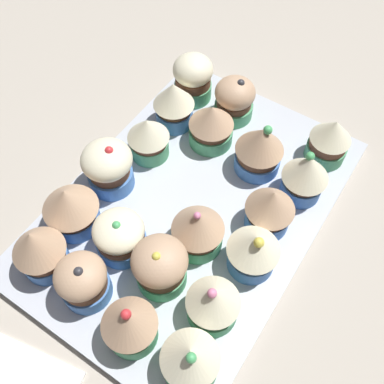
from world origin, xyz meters
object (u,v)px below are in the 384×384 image
at_px(cupcake_3, 108,167).
at_px(cupcake_4, 70,207).
at_px(cupcake_14, 330,140).
at_px(cupcake_0, 193,78).
at_px(baking_tray, 192,207).
at_px(cupcake_5, 39,250).
at_px(cupcake_13, 129,324).
at_px(cupcake_8, 120,236).
at_px(cupcake_17, 253,250).
at_px(cupcake_1, 174,103).
at_px(cupcake_19, 190,359).
at_px(cupcake_18, 213,302).
at_px(cupcake_9, 83,281).
at_px(cupcake_12, 160,266).
at_px(cupcake_2, 148,137).
at_px(cupcake_6, 234,99).
at_px(cupcake_10, 260,148).
at_px(cupcake_7, 211,125).
at_px(cupcake_15, 305,175).
at_px(cupcake_11, 198,228).
at_px(cupcake_16, 270,208).

height_order(cupcake_3, cupcake_4, cupcake_3).
xyz_separation_m(cupcake_3, cupcake_14, (-0.20, 0.21, -0.00)).
bearing_deg(cupcake_0, baking_tray, 33.05).
distance_m(cupcake_5, cupcake_13, 0.14).
bearing_deg(cupcake_8, baking_tray, 159.06).
bearing_deg(baking_tray, cupcake_17, 73.57).
xyz_separation_m(cupcake_8, cupcake_17, (-0.07, 0.14, 0.01)).
distance_m(cupcake_1, cupcake_19, 0.34).
height_order(cupcake_0, cupcake_13, cupcake_13).
height_order(cupcake_3, cupcake_18, cupcake_3).
height_order(cupcake_9, cupcake_18, cupcake_18).
distance_m(cupcake_12, cupcake_17, 0.11).
relative_size(cupcake_2, cupcake_5, 0.86).
distance_m(baking_tray, cupcake_18, 0.15).
distance_m(cupcake_9, cupcake_14, 0.36).
distance_m(cupcake_6, cupcake_8, 0.26).
height_order(cupcake_0, cupcake_10, cupcake_10).
bearing_deg(baking_tray, cupcake_19, 32.98).
bearing_deg(cupcake_14, baking_tray, -33.24).
xyz_separation_m(baking_tray, cupcake_14, (-0.17, 0.11, 0.04)).
height_order(cupcake_7, cupcake_19, cupcake_19).
bearing_deg(cupcake_15, cupcake_9, -28.96).
distance_m(cupcake_9, cupcake_11, 0.14).
distance_m(cupcake_3, cupcake_4, 0.07).
bearing_deg(cupcake_18, cupcake_1, -136.97).
relative_size(cupcake_5, cupcake_7, 1.16).
xyz_separation_m(cupcake_8, cupcake_13, (0.08, 0.08, 0.01)).
relative_size(cupcake_1, cupcake_9, 1.08).
distance_m(cupcake_11, cupcake_13, 0.13).
xyz_separation_m(cupcake_6, cupcake_12, (0.27, 0.06, 0.00)).
height_order(cupcake_8, cupcake_16, cupcake_16).
height_order(cupcake_0, cupcake_18, same).
bearing_deg(cupcake_18, cupcake_10, -164.33).
height_order(cupcake_1, cupcake_18, cupcake_1).
distance_m(baking_tray, cupcake_17, 0.12).
relative_size(cupcake_0, cupcake_12, 0.99).
height_order(cupcake_9, cupcake_17, cupcake_17).
xyz_separation_m(cupcake_6, cupcake_9, (0.32, 0.00, 0.00)).
bearing_deg(cupcake_1, cupcake_11, 42.86).
xyz_separation_m(cupcake_4, cupcake_5, (0.06, 0.01, 0.00)).
bearing_deg(cupcake_17, cupcake_14, 178.32).
bearing_deg(cupcake_12, cupcake_2, -139.47).
bearing_deg(cupcake_12, cupcake_7, -162.98).
height_order(cupcake_4, cupcake_6, cupcake_4).
xyz_separation_m(cupcake_7, cupcake_9, (0.27, 0.00, -0.00)).
distance_m(cupcake_2, cupcake_10, 0.15).
xyz_separation_m(cupcake_7, cupcake_18, (0.21, 0.13, 0.00)).
relative_size(cupcake_7, cupcake_16, 0.93).
bearing_deg(cupcake_19, cupcake_0, -146.98).
bearing_deg(cupcake_1, cupcake_12, 31.16).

